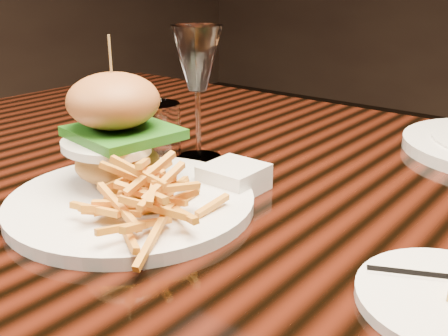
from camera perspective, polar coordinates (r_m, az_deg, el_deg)
The scene contains 5 objects.
dining_table at distance 0.73m, azimuth 8.34°, elevation -7.38°, with size 1.60×0.90×0.75m.
burger_plate at distance 0.63m, azimuth -10.53°, elevation 0.23°, with size 0.29×0.29×0.20m.
ramekin at distance 0.67m, azimuth 1.10°, elevation -1.07°, with size 0.07×0.07×0.03m, color silver.
wine_glass at distance 0.76m, azimuth -2.94°, elevation 11.34°, with size 0.07×0.07×0.20m.
water_tumbler at distance 0.78m, azimuth -7.12°, elevation 3.87°, with size 0.06×0.06×0.09m, color white.
Camera 1 is at (0.32, -0.57, 1.01)m, focal length 42.00 mm.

